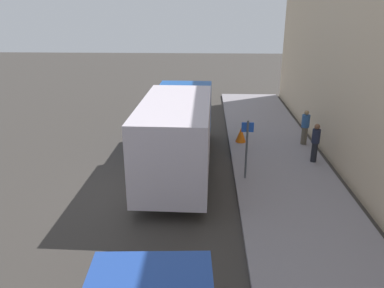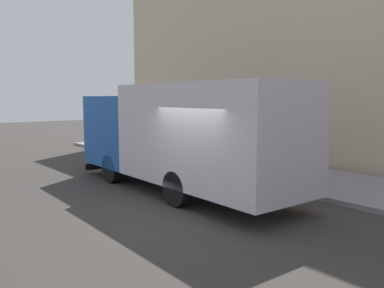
# 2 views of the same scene
# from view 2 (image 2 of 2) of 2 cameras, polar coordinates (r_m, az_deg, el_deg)

# --- Properties ---
(ground) EXTENTS (80.00, 80.00, 0.00)m
(ground) POSITION_cam_2_polar(r_m,az_deg,el_deg) (9.85, 1.33, -9.47)
(ground) COLOR #393531
(sidewalk) EXTENTS (3.88, 30.00, 0.14)m
(sidewalk) POSITION_cam_2_polar(r_m,az_deg,el_deg) (13.47, 17.64, -5.08)
(sidewalk) COLOR gray
(sidewalk) RESTS_ON ground
(building_facade) EXTENTS (0.50, 30.00, 10.90)m
(building_facade) POSITION_cam_2_polar(r_m,az_deg,el_deg) (15.55, 23.53, 16.16)
(building_facade) COLOR beige
(building_facade) RESTS_ON ground
(large_utility_truck) EXTENTS (2.56, 8.47, 3.11)m
(large_utility_truck) POSITION_cam_2_polar(r_m,az_deg,el_deg) (11.51, -1.55, 1.53)
(large_utility_truck) COLOR #174DA5
(large_utility_truck) RESTS_ON ground
(pedestrian_walking) EXTENTS (0.39, 0.39, 1.61)m
(pedestrian_walking) POSITION_cam_2_polar(r_m,az_deg,el_deg) (17.42, 7.45, 0.82)
(pedestrian_walking) COLOR brown
(pedestrian_walking) RESTS_ON sidewalk
(pedestrian_standing) EXTENTS (0.39, 0.39, 1.62)m
(pedestrian_standing) POSITION_cam_2_polar(r_m,az_deg,el_deg) (15.98, 12.68, 0.26)
(pedestrian_standing) COLOR black
(pedestrian_standing) RESTS_ON sidewalk
(traffic_cone_orange) EXTENTS (0.49, 0.49, 0.70)m
(traffic_cone_orange) POSITION_cam_2_polar(r_m,az_deg,el_deg) (15.67, -0.44, -1.59)
(traffic_cone_orange) COLOR orange
(traffic_cone_orange) RESTS_ON sidewalk
(street_sign_post) EXTENTS (0.44, 0.08, 2.24)m
(street_sign_post) POSITION_cam_2_polar(r_m,az_deg,el_deg) (12.59, 10.34, 0.79)
(street_sign_post) COLOR #4C5156
(street_sign_post) RESTS_ON sidewalk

